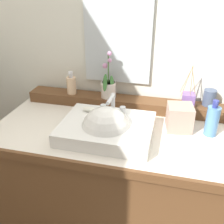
# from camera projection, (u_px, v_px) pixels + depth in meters

# --- Properties ---
(wall_back) EXTENTS (2.88, 0.20, 2.62)m
(wall_back) POSITION_uv_depth(u_px,v_px,m) (132.00, 23.00, 1.59)
(wall_back) COLOR silver
(wall_back) RESTS_ON ground
(vanity_cabinet) EXTENTS (1.32, 0.67, 0.83)m
(vanity_cabinet) POSITION_uv_depth(u_px,v_px,m) (114.00, 185.00, 1.62)
(vanity_cabinet) COLOR brown
(vanity_cabinet) RESTS_ON ground
(back_ledge) EXTENTS (1.24, 0.12, 0.07)m
(back_ledge) POSITION_uv_depth(u_px,v_px,m) (124.00, 103.00, 1.64)
(back_ledge) COLOR brown
(back_ledge) RESTS_ON vanity_cabinet
(sink_basin) EXTENTS (0.47, 0.37, 0.28)m
(sink_basin) POSITION_uv_depth(u_px,v_px,m) (106.00, 130.00, 1.35)
(sink_basin) COLOR white
(sink_basin) RESTS_ON vanity_cabinet
(soap_bar) EXTENTS (0.07, 0.04, 0.02)m
(soap_bar) POSITION_uv_depth(u_px,v_px,m) (89.00, 109.00, 1.45)
(soap_bar) COLOR silver
(soap_bar) RESTS_ON sink_basin
(potted_plant) EXTENTS (0.09, 0.12, 0.29)m
(potted_plant) POSITION_uv_depth(u_px,v_px,m) (108.00, 87.00, 1.61)
(potted_plant) COLOR silver
(potted_plant) RESTS_ON back_ledge
(soap_dispenser) EXTENTS (0.06, 0.06, 0.15)m
(soap_dispenser) POSITION_uv_depth(u_px,v_px,m) (71.00, 85.00, 1.66)
(soap_dispenser) COLOR beige
(soap_dispenser) RESTS_ON back_ledge
(tumbler_cup) EXTENTS (0.07, 0.07, 0.09)m
(tumbler_cup) POSITION_uv_depth(u_px,v_px,m) (209.00, 98.00, 1.51)
(tumbler_cup) COLOR #45526B
(tumbler_cup) RESTS_ON back_ledge
(reed_diffuser) EXTENTS (0.09, 0.07, 0.24)m
(reed_diffuser) POSITION_uv_depth(u_px,v_px,m) (188.00, 99.00, 1.51)
(reed_diffuser) COLOR #78579D
(reed_diffuser) RESTS_ON back_ledge
(lotion_bottle) EXTENTS (0.07, 0.07, 0.20)m
(lotion_bottle) POSITION_uv_depth(u_px,v_px,m) (212.00, 120.00, 1.33)
(lotion_bottle) COLOR #5183BA
(lotion_bottle) RESTS_ON vanity_cabinet
(tissue_box) EXTENTS (0.15, 0.15, 0.14)m
(tissue_box) POSITION_uv_depth(u_px,v_px,m) (179.00, 117.00, 1.39)
(tissue_box) COLOR tan
(tissue_box) RESTS_ON vanity_cabinet
(mirror) EXTENTS (0.41, 0.02, 0.65)m
(mirror) POSITION_uv_depth(u_px,v_px,m) (118.00, 29.00, 1.51)
(mirror) COLOR silver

